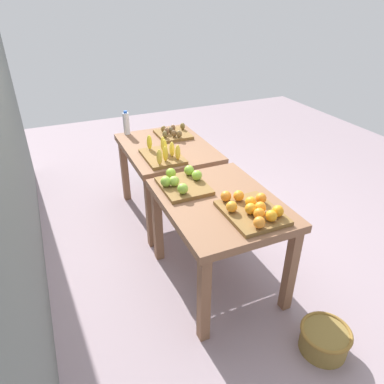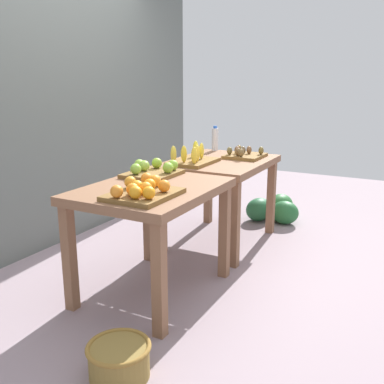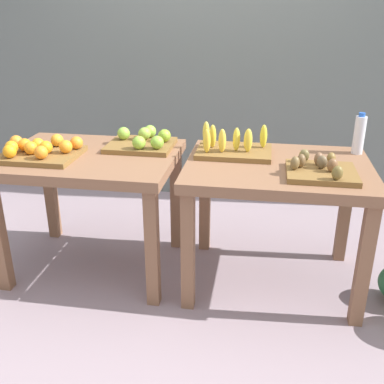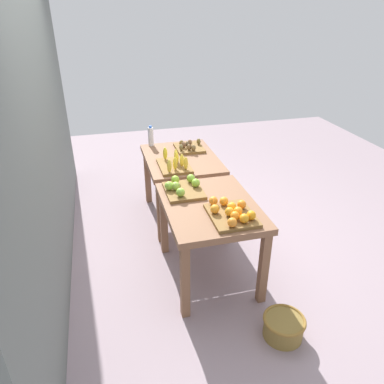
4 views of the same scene
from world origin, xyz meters
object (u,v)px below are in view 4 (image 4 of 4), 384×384
at_px(apple_bin, 183,188).
at_px(banana_crate, 175,164).
at_px(watermelon_pile, 186,175).
at_px(orange_bin, 232,213).
at_px(kiwi_bin, 189,147).
at_px(water_bottle, 151,136).
at_px(display_table_left, 210,215).
at_px(wicker_basket, 283,327).
at_px(display_table_right, 181,166).

xyz_separation_m(apple_bin, banana_crate, (0.56, -0.04, 0.00)).
bearing_deg(watermelon_pile, orange_bin, 176.10).
bearing_deg(orange_bin, banana_crate, 12.24).
distance_m(kiwi_bin, water_bottle, 0.49).
distance_m(display_table_left, watermelon_pile, 2.07).
height_order(water_bottle, wicker_basket, water_bottle).
distance_m(orange_bin, water_bottle, 1.88).
bearing_deg(banana_crate, orange_bin, -167.76).
distance_m(apple_bin, kiwi_bin, 1.09).
height_order(banana_crate, watermelon_pile, banana_crate).
relative_size(orange_bin, kiwi_bin, 1.29).
relative_size(display_table_left, water_bottle, 4.21).
distance_m(display_table_right, banana_crate, 0.34).
distance_m(apple_bin, wicker_basket, 1.46).
distance_m(display_table_left, kiwi_bin, 1.35).
distance_m(watermelon_pile, wicker_basket, 2.85).
bearing_deg(apple_bin, display_table_right, -12.09).
bearing_deg(orange_bin, display_table_left, 22.26).
bearing_deg(kiwi_bin, water_bottle, 58.52).
height_order(display_table_right, kiwi_bin, kiwi_bin).
relative_size(display_table_left, kiwi_bin, 2.89).
bearing_deg(banana_crate, water_bottle, 10.49).
bearing_deg(apple_bin, display_table_left, -148.36).
bearing_deg(water_bottle, orange_bin, -168.46).
bearing_deg(water_bottle, wicker_basket, -165.80).
xyz_separation_m(orange_bin, kiwi_bin, (1.59, -0.04, -0.01)).
xyz_separation_m(banana_crate, water_bottle, (0.74, 0.14, 0.07)).
bearing_deg(watermelon_pile, kiwi_bin, 169.96).
bearing_deg(display_table_right, display_table_left, 180.00).
distance_m(kiwi_bin, wicker_basket, 2.32).
bearing_deg(display_table_left, wicker_basket, -158.01).
bearing_deg(display_table_right, banana_crate, 153.99).
height_order(display_table_left, display_table_right, same).
distance_m(orange_bin, kiwi_bin, 1.59).
bearing_deg(kiwi_bin, watermelon_pile, -10.04).
height_order(display_table_left, orange_bin, orange_bin).
bearing_deg(wicker_basket, watermelon_pile, 1.84).
relative_size(display_table_right, kiwi_bin, 2.89).
bearing_deg(display_table_right, wicker_basket, -170.01).
distance_m(apple_bin, banana_crate, 0.56).
height_order(banana_crate, wicker_basket, banana_crate).
relative_size(banana_crate, water_bottle, 1.78).
bearing_deg(display_table_left, watermelon_pile, -7.44).
bearing_deg(display_table_left, banana_crate, 8.98).
relative_size(display_table_left, display_table_right, 1.00).
relative_size(display_table_right, water_bottle, 4.21).
xyz_separation_m(display_table_left, wicker_basket, (-0.87, -0.35, -0.56)).
xyz_separation_m(orange_bin, watermelon_pile, (2.24, -0.15, -0.69)).
distance_m(display_table_right, wicker_basket, 2.09).
relative_size(apple_bin, water_bottle, 1.62).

